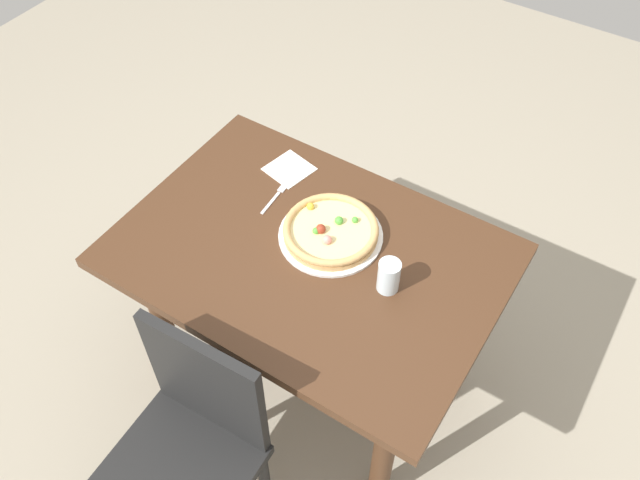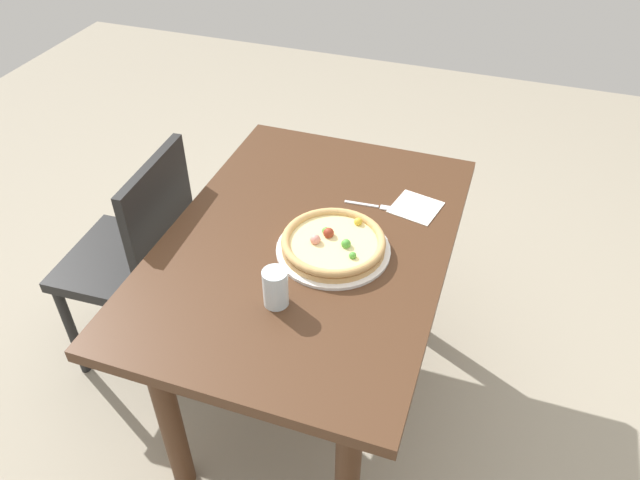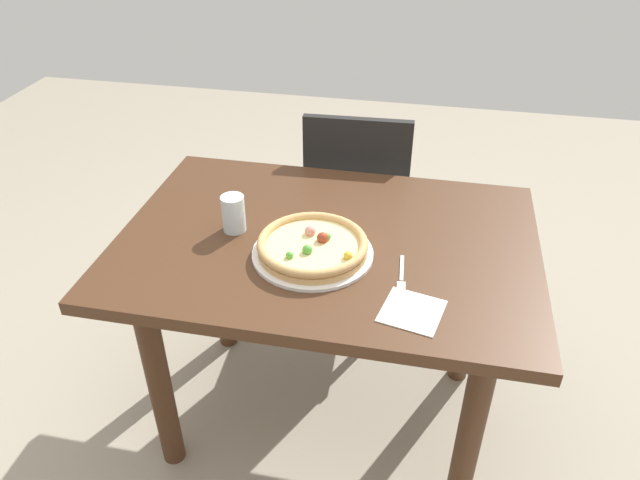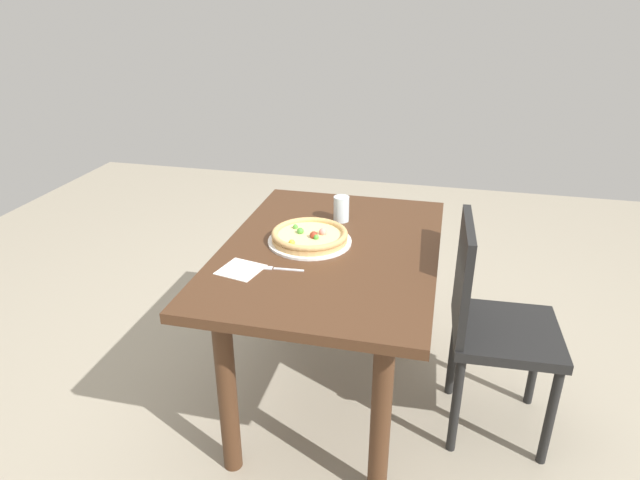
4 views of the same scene
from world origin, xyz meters
TOP-DOWN VIEW (x-y plane):
  - ground_plane at (0.00, 0.00)m, footprint 6.00×6.00m
  - dining_table at (0.00, 0.00)m, footprint 1.18×0.83m
  - chair_near at (-0.00, -0.63)m, footprint 0.42×0.42m
  - plate at (0.02, 0.09)m, footprint 0.33×0.33m
  - pizza at (0.02, 0.09)m, footprint 0.30×0.30m
  - fork at (-0.22, 0.15)m, footprint 0.03×0.17m
  - drinking_glass at (0.27, 0.01)m, footprint 0.07×0.07m
  - napkin at (-0.26, 0.27)m, footprint 0.17×0.17m

SIDE VIEW (x-z plane):
  - ground_plane at x=0.00m, z-range 0.00..0.00m
  - chair_near at x=0.00m, z-range 0.05..0.95m
  - dining_table at x=0.00m, z-range 0.25..0.99m
  - napkin at x=-0.26m, z-range 0.74..0.75m
  - fork at x=-0.22m, z-range 0.74..0.75m
  - plate at x=0.02m, z-range 0.74..0.75m
  - pizza at x=0.02m, z-range 0.75..0.80m
  - drinking_glass at x=0.27m, z-range 0.74..0.85m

